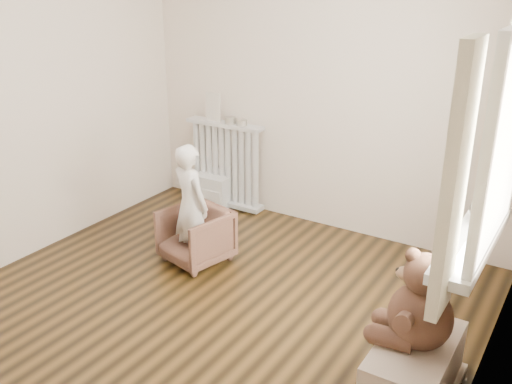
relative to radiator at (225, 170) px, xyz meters
The scene contains 18 objects.
floor 1.99m from the radiator, 59.62° to the right, with size 3.60×3.60×0.01m, color black.
back_wall 1.35m from the radiator, ahead, with size 3.60×0.02×2.60m, color white.
left_wall 2.08m from the radiator, 115.89° to the right, with size 0.02×3.60×2.60m, color white.
right_wall 3.38m from the radiator, 31.10° to the right, with size 0.02×3.60×2.60m, color white.
window 3.25m from the radiator, 26.69° to the right, with size 0.03×0.90×1.10m, color white.
window_sill 3.03m from the radiator, 27.47° to the right, with size 0.22×1.10×0.06m, color silver.
curtain_left 3.43m from the radiator, 36.51° to the right, with size 0.06×0.26×1.30m, color beige.
curtain_right 2.93m from the radiator, 17.09° to the right, with size 0.06×0.26×1.30m, color beige.
radiator is the anchor object (origin of this frame).
paper_doll 0.64m from the radiator, behind, with size 0.17×0.01×0.28m, color beige.
tin_a 0.53m from the radiator, ahead, with size 0.11×0.11×0.06m, color #A59E8C.
tin_b 0.56m from the radiator, ahead, with size 0.10×0.10×0.06m, color #A59E8C.
toy_vanity 0.17m from the radiator, 166.02° to the right, with size 0.37×0.27×0.59m, color silver.
armchair 1.22m from the radiator, 67.00° to the right, with size 0.49×0.51×0.46m, color brown.
child 1.26m from the radiator, 67.89° to the right, with size 0.37×0.24×1.01m, color white.
toy_bench 3.05m from the radiator, 34.71° to the right, with size 0.39×0.74×0.35m, color beige.
teddy_bear 3.06m from the radiator, 34.69° to the right, with size 0.46×0.36×0.57m, color #3A2217, non-canonical shape.
plush_cat 2.94m from the radiator, 23.04° to the right, with size 0.15×0.24×0.21m, color slate, non-canonical shape.
Camera 1 is at (2.16, -2.76, 2.30)m, focal length 40.00 mm.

